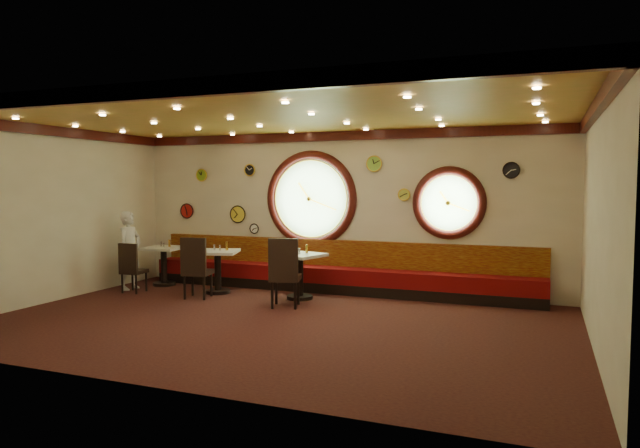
{
  "coord_description": "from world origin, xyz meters",
  "views": [
    {
      "loc": [
        3.85,
        -7.85,
        2.15
      ],
      "look_at": [
        0.46,
        0.8,
        1.5
      ],
      "focal_mm": 32.0,
      "sensor_mm": 36.0,
      "label": 1
    }
  ],
  "objects": [
    {
      "name": "floor",
      "position": [
        0.0,
        0.0,
        0.0
      ],
      "size": [
        9.0,
        6.0,
        0.0
      ],
      "primitive_type": "cube",
      "color": "black",
      "rests_on": "ground"
    },
    {
      "name": "ceiling",
      "position": [
        0.0,
        0.0,
        3.2
      ],
      "size": [
        9.0,
        6.0,
        0.02
      ],
      "primitive_type": "cube",
      "color": "gold",
      "rests_on": "wall_back"
    },
    {
      "name": "wall_back",
      "position": [
        0.0,
        3.0,
        1.6
      ],
      "size": [
        9.0,
        0.02,
        3.2
      ],
      "primitive_type": "cube",
      "color": "beige",
      "rests_on": "floor"
    },
    {
      "name": "wall_front",
      "position": [
        0.0,
        -3.0,
        1.6
      ],
      "size": [
        9.0,
        0.02,
        3.2
      ],
      "primitive_type": "cube",
      "color": "beige",
      "rests_on": "floor"
    },
    {
      "name": "wall_left",
      "position": [
        -4.5,
        0.0,
        1.6
      ],
      "size": [
        0.02,
        6.0,
        3.2
      ],
      "primitive_type": "cube",
      "color": "beige",
      "rests_on": "floor"
    },
    {
      "name": "wall_right",
      "position": [
        4.5,
        0.0,
        1.6
      ],
      "size": [
        0.02,
        6.0,
        3.2
      ],
      "primitive_type": "cube",
      "color": "beige",
      "rests_on": "floor"
    },
    {
      "name": "molding_back",
      "position": [
        0.0,
        2.95,
        3.11
      ],
      "size": [
        9.0,
        0.1,
        0.18
      ],
      "primitive_type": "cube",
      "color": "#380D0A",
      "rests_on": "wall_back"
    },
    {
      "name": "molding_front",
      "position": [
        0.0,
        -2.95,
        3.11
      ],
      "size": [
        9.0,
        0.1,
        0.18
      ],
      "primitive_type": "cube",
      "color": "#380D0A",
      "rests_on": "wall_back"
    },
    {
      "name": "molding_left",
      "position": [
        -4.45,
        0.0,
        3.11
      ],
      "size": [
        0.1,
        6.0,
        0.18
      ],
      "primitive_type": "cube",
      "color": "#380D0A",
      "rests_on": "wall_back"
    },
    {
      "name": "molding_right",
      "position": [
        4.45,
        0.0,
        3.11
      ],
      "size": [
        0.1,
        6.0,
        0.18
      ],
      "primitive_type": "cube",
      "color": "#380D0A",
      "rests_on": "wall_back"
    },
    {
      "name": "banquette_base",
      "position": [
        0.0,
        2.72,
        0.1
      ],
      "size": [
        8.0,
        0.55,
        0.2
      ],
      "primitive_type": "cube",
      "color": "black",
      "rests_on": "floor"
    },
    {
      "name": "banquette_seat",
      "position": [
        0.0,
        2.72,
        0.35
      ],
      "size": [
        8.0,
        0.55,
        0.3
      ],
      "primitive_type": "cube",
      "color": "#5E080A",
      "rests_on": "banquette_base"
    },
    {
      "name": "banquette_back",
      "position": [
        0.0,
        2.94,
        0.75
      ],
      "size": [
        8.0,
        0.1,
        0.55
      ],
      "primitive_type": "cube",
      "color": "#5F1107",
      "rests_on": "wall_back"
    },
    {
      "name": "porthole_left_glass",
      "position": [
        -0.6,
        3.0,
        1.85
      ],
      "size": [
        1.66,
        0.02,
        1.66
      ],
      "primitive_type": "cylinder",
      "rotation": [
        1.57,
        0.0,
        0.0
      ],
      "color": "#8FCA79",
      "rests_on": "wall_back"
    },
    {
      "name": "porthole_left_frame",
      "position": [
        -0.6,
        2.98,
        1.85
      ],
      "size": [
        1.98,
        0.18,
        1.98
      ],
      "primitive_type": "torus",
      "rotation": [
        1.57,
        0.0,
        0.0
      ],
      "color": "#380D0A",
      "rests_on": "wall_back"
    },
    {
      "name": "porthole_left_ring",
      "position": [
        -0.6,
        2.95,
        1.85
      ],
      "size": [
        1.61,
        0.03,
        1.61
      ],
      "primitive_type": "torus",
      "rotation": [
        1.57,
        0.0,
        0.0
      ],
      "color": "yellow",
      "rests_on": "wall_back"
    },
    {
      "name": "porthole_right_glass",
      "position": [
        2.2,
        3.0,
        1.8
      ],
      "size": [
        1.1,
        0.02,
        1.1
      ],
      "primitive_type": "cylinder",
      "rotation": [
        1.57,
        0.0,
        0.0
      ],
      "color": "#8FCA79",
      "rests_on": "wall_back"
    },
    {
      "name": "porthole_right_frame",
      "position": [
        2.2,
        2.98,
        1.8
      ],
      "size": [
        1.38,
        0.18,
        1.38
      ],
      "primitive_type": "torus",
      "rotation": [
        1.57,
        0.0,
        0.0
      ],
      "color": "#380D0A",
      "rests_on": "wall_back"
    },
    {
      "name": "porthole_right_ring",
      "position": [
        2.2,
        2.95,
        1.8
      ],
      "size": [
        1.09,
        0.03,
        1.09
      ],
      "primitive_type": "torus",
      "rotation": [
        1.57,
        0.0,
        0.0
      ],
      "color": "yellow",
      "rests_on": "wall_back"
    },
    {
      "name": "wall_clock_0",
      "position": [
        -3.2,
        2.96,
        2.35
      ],
      "size": [
        0.26,
        0.03,
        0.26
      ],
      "primitive_type": "cylinder",
      "rotation": [
        1.57,
        0.0,
        0.0
      ],
      "color": "#81AD22",
      "rests_on": "wall_back"
    },
    {
      "name": "wall_clock_1",
      "position": [
        3.3,
        2.96,
        2.4
      ],
      "size": [
        0.28,
        0.03,
        0.28
      ],
      "primitive_type": "cylinder",
      "rotation": [
        1.57,
        0.0,
        0.0
      ],
      "color": "black",
      "rests_on": "wall_back"
    },
    {
      "name": "wall_clock_2",
      "position": [
        -1.9,
        2.96,
        1.2
      ],
      "size": [
        0.2,
        0.03,
        0.2
      ],
      "primitive_type": "cylinder",
      "rotation": [
        1.57,
        0.0,
        0.0
      ],
      "color": "white",
      "rests_on": "wall_back"
    },
    {
      "name": "wall_clock_3",
      "position": [
        0.75,
        2.96,
        2.55
      ],
      "size": [
        0.3,
        0.03,
        0.3
      ],
      "primitive_type": "cylinder",
      "rotation": [
        1.57,
        0.0,
        0.0
      ],
      "color": "#89C73E",
      "rests_on": "wall_back"
    },
    {
      "name": "wall_clock_4",
      "position": [
        -3.6,
        2.96,
        1.55
      ],
      "size": [
        0.32,
        0.03,
        0.32
      ],
      "primitive_type": "cylinder",
      "rotation": [
        1.57,
        0.0,
        0.0
      ],
      "color": "red",
      "rests_on": "wall_back"
    },
    {
      "name": "wall_clock_5",
      "position": [
        -2.3,
        2.96,
        1.5
      ],
      "size": [
        0.36,
        0.03,
        0.36
      ],
      "primitive_type": "cylinder",
      "rotation": [
        1.57,
        0.0,
        0.0
      ],
      "color": "yellow",
      "rests_on": "wall_back"
    },
    {
      "name": "wall_clock_6",
      "position": [
        -2.0,
        2.96,
        2.45
      ],
      "size": [
        0.24,
        0.03,
        0.24
      ],
      "primitive_type": "cylinder",
      "rotation": [
        1.57,
        0.0,
        0.0
      ],
      "color": "black",
      "rests_on": "wall_back"
    },
    {
      "name": "wall_clock_7",
      "position": [
        1.35,
        2.96,
        1.95
      ],
      "size": [
        0.22,
        0.03,
        0.22
      ],
      "primitive_type": "cylinder",
      "rotation": [
        1.57,
        0.0,
        0.0
      ],
      "color": "#CED547",
      "rests_on": "wall_back"
    },
    {
      "name": "table_a",
      "position": [
        -3.64,
        2.13,
        0.52
      ],
      "size": [
        0.82,
        0.82,
        0.82
      ],
      "color": "black",
      "rests_on": "floor"
    },
    {
      "name": "table_b",
      "position": [
        -2.1,
        1.79,
        0.53
      ],
      "size": [
        0.97,
        0.97,
        0.85
      ],
      "color": "black",
      "rests_on": "floor"
    },
    {
      "name": "table_c",
      "position": [
        -0.36,
        1.85,
        0.54
      ],
      "size": [
        0.96,
        0.96,
        0.85
      ],
      "color": "black",
      "rests_on": "floor"
    },
    {
      "name": "chair_a",
      "position": [
        -3.7,
        1.18,
        0.57
      ],
      "size": [
        0.44,
        0.44,
        0.61
      ],
      "rotation": [
        0.0,
        0.0,
        0.06
      ],
      "color": "black",
      "rests_on": "floor"
    },
    {
      "name": "chair_b",
      "position": [
        -2.18,
        1.14,
        0.66
      ],
      "size": [
        0.58,
        0.58,
        0.72
      ],
      "rotation": [
        0.0,
        0.0,
        0.21
      ],
      "color": "black",
      "rests_on": "floor"
    },
    {
      "name": "chair_c",
      "position": [
        -0.3,
        1.03,
        0.7
      ],
      "size": [
        0.63,
        0.63,
        0.76
      ],
      "rotation": [
        0.0,
        0.0,
        0.27
      ],
      "color": "black",
      "rests_on": "floor"
    },
    {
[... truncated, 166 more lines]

